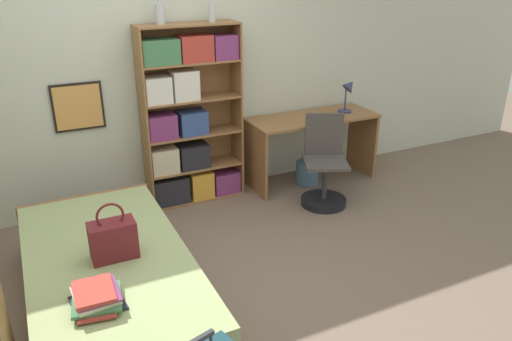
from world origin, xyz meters
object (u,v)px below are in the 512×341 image
(handbag, at_px, (113,239))
(desk_chair, at_px, (324,176))
(book_stack_on_bed, at_px, (96,298))
(waste_bin, at_px, (307,173))
(desk, at_px, (312,135))
(bottle_green, at_px, (160,13))
(bookcase, at_px, (186,122))
(bottle_brown, at_px, (212,13))
(desk_lamp, at_px, (349,90))
(bed, at_px, (110,283))

(handbag, xyz_separation_m, desk_chair, (2.15, 0.82, -0.29))
(book_stack_on_bed, height_order, waste_bin, book_stack_on_bed)
(desk, bearing_deg, desk_chair, -108.16)
(bottle_green, xyz_separation_m, desk_chair, (1.33, -0.66, -1.52))
(bottle_green, distance_m, waste_bin, 2.21)
(bookcase, relative_size, bottle_brown, 8.11)
(desk_lamp, bearing_deg, handbag, -154.20)
(book_stack_on_bed, bearing_deg, bottle_brown, 52.11)
(book_stack_on_bed, bearing_deg, handbag, 67.14)
(desk, xyz_separation_m, waste_bin, (-0.08, -0.05, -0.40))
(bottle_green, relative_size, waste_bin, 0.95)
(book_stack_on_bed, xyz_separation_m, desk, (2.51, 1.78, 0.03))
(bottle_green, bearing_deg, waste_bin, -8.24)
(desk_lamp, height_order, desk_chair, desk_lamp)
(book_stack_on_bed, xyz_separation_m, waste_bin, (2.44, 1.73, -0.37))
(book_stack_on_bed, distance_m, desk_lamp, 3.47)
(bed, xyz_separation_m, bottle_green, (0.87, 1.43, 1.58))
(desk_lamp, bearing_deg, desk_chair, -139.50)
(bottle_green, bearing_deg, bookcase, -9.18)
(handbag, distance_m, bookcase, 1.77)
(handbag, relative_size, desk_lamp, 1.08)
(bottle_brown, bearing_deg, waste_bin, -9.63)
(bottle_brown, relative_size, desk, 0.15)
(bottle_green, height_order, waste_bin, bottle_green)
(bed, height_order, waste_bin, bed)
(bed, relative_size, bookcase, 1.20)
(bed, xyz_separation_m, desk, (2.37, 1.28, 0.30))
(desk_chair, bearing_deg, bookcase, 151.39)
(bookcase, height_order, desk, bookcase)
(waste_bin, bearing_deg, desk, 35.50)
(desk, distance_m, desk_lamp, 0.61)
(bed, height_order, desk, desk)
(desk, bearing_deg, waste_bin, -144.50)
(book_stack_on_bed, relative_size, waste_bin, 1.38)
(handbag, relative_size, book_stack_on_bed, 1.16)
(desk_lamp, relative_size, desk_chair, 0.42)
(handbag, distance_m, desk_lamp, 3.08)
(waste_bin, bearing_deg, desk_chair, -101.36)
(handbag, xyz_separation_m, bottle_brown, (1.28, 1.44, 1.22))
(book_stack_on_bed, bearing_deg, bed, 74.17)
(bottle_green, bearing_deg, book_stack_on_bed, -117.64)
(desk_chair, distance_m, waste_bin, 0.49)
(bookcase, bearing_deg, waste_bin, -8.11)
(desk_lamp, height_order, waste_bin, desk_lamp)
(desk_lamp, xyz_separation_m, waste_bin, (-0.51, -0.06, -0.83))
(desk, height_order, desk_chair, desk_chair)
(bottle_green, xyz_separation_m, bottle_brown, (0.46, -0.04, -0.01))
(handbag, height_order, bottle_green, bottle_green)
(desk, height_order, waste_bin, desk)
(bottle_brown, bearing_deg, book_stack_on_bed, -127.89)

